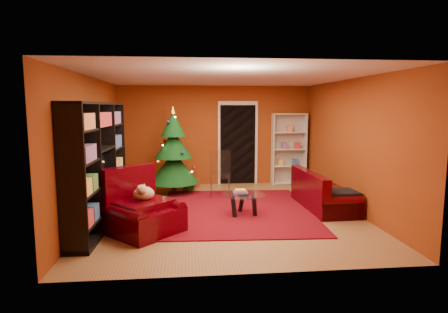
{
  "coord_description": "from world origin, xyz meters",
  "views": [
    {
      "loc": [
        -0.75,
        -7.08,
        2.04
      ],
      "look_at": [
        0.0,
        0.4,
        1.05
      ],
      "focal_mm": 30.0,
      "sensor_mm": 36.0,
      "label": 1
    }
  ],
  "objects": [
    {
      "name": "ceiling",
      "position": [
        0.0,
        0.0,
        2.62
      ],
      "size": [
        5.0,
        5.5,
        0.05
      ],
      "primitive_type": "cube",
      "color": "silver",
      "rests_on": "wall_back"
    },
    {
      "name": "wall_back",
      "position": [
        0.0,
        2.77,
        1.3
      ],
      "size": [
        5.0,
        0.05,
        2.6
      ],
      "primitive_type": "cube",
      "color": "#8C3913",
      "rests_on": "ground"
    },
    {
      "name": "christmas_tree",
      "position": [
        -1.06,
        1.79,
        1.01
      ],
      "size": [
        1.19,
        1.19,
        2.09
      ],
      "primitive_type": null,
      "rotation": [
        0.0,
        0.0,
        0.01
      ],
      "color": "#0A3412",
      "rests_on": "floor"
    },
    {
      "name": "coffee_table",
      "position": [
        0.3,
        -0.25,
        0.22
      ],
      "size": [
        0.83,
        0.83,
        0.51
      ],
      "primitive_type": null,
      "rotation": [
        0.0,
        0.0,
        -0.01
      ],
      "color": "gray",
      "rests_on": "rug"
    },
    {
      "name": "dog",
      "position": [
        -1.46,
        -1.0,
        0.64
      ],
      "size": [
        0.49,
        0.5,
        0.28
      ],
      "primitive_type": null,
      "rotation": [
        0.0,
        0.0,
        0.79
      ],
      "color": "beige",
      "rests_on": "armchair"
    },
    {
      "name": "doorway",
      "position": [
        0.6,
        2.73,
        1.05
      ],
      "size": [
        1.06,
        0.6,
        2.16
      ],
      "primitive_type": null,
      "color": "black",
      "rests_on": "floor"
    },
    {
      "name": "gift_box_red",
      "position": [
        -0.57,
        2.34,
        0.11
      ],
      "size": [
        0.27,
        0.27,
        0.22
      ],
      "primitive_type": "cube",
      "rotation": [
        0.0,
        0.0,
        -0.29
      ],
      "color": "maroon",
      "rests_on": "floor"
    },
    {
      "name": "floor",
      "position": [
        0.0,
        0.0,
        -0.03
      ],
      "size": [
        5.0,
        5.5,
        0.05
      ],
      "primitive_type": "cube",
      "color": "olive",
      "rests_on": "ground"
    },
    {
      "name": "gift_box_green",
      "position": [
        -0.72,
        2.1,
        0.13
      ],
      "size": [
        0.28,
        0.28,
        0.27
      ],
      "primitive_type": "cube",
      "rotation": [
        0.0,
        0.0,
        0.04
      ],
      "color": "#277A26",
      "rests_on": "floor"
    },
    {
      "name": "white_bookshelf",
      "position": [
        1.95,
        2.57,
        0.94
      ],
      "size": [
        0.9,
        0.33,
        1.93
      ],
      "primitive_type": null,
      "rotation": [
        0.0,
        0.0,
        -0.01
      ],
      "color": "white",
      "rests_on": "floor"
    },
    {
      "name": "sofa",
      "position": [
        2.02,
        0.11,
        0.39
      ],
      "size": [
        0.86,
        1.83,
        0.78
      ],
      "primitive_type": null,
      "rotation": [
        0.0,
        0.0,
        1.6
      ],
      "color": "#360007",
      "rests_on": "rug"
    },
    {
      "name": "wall_left",
      "position": [
        -2.52,
        0.0,
        1.3
      ],
      "size": [
        0.05,
        5.5,
        2.6
      ],
      "primitive_type": "cube",
      "color": "#8C3913",
      "rests_on": "ground"
    },
    {
      "name": "armchair",
      "position": [
        -1.46,
        -1.07,
        0.43
      ],
      "size": [
        1.56,
        1.56,
        0.86
      ],
      "primitive_type": null,
      "rotation": [
        0.0,
        0.0,
        0.79
      ],
      "color": "#360007",
      "rests_on": "rug"
    },
    {
      "name": "media_unit",
      "position": [
        -2.27,
        -0.6,
        1.06
      ],
      "size": [
        0.51,
        2.78,
        2.12
      ],
      "primitive_type": null,
      "rotation": [
        0.0,
        0.0,
        -0.03
      ],
      "color": "black",
      "rests_on": "floor"
    },
    {
      "name": "acrylic_chair",
      "position": [
        -0.0,
        1.28,
        0.48
      ],
      "size": [
        0.54,
        0.58,
        0.95
      ],
      "primitive_type": null,
      "rotation": [
        0.0,
        0.0,
        -0.1
      ],
      "color": "#66605B",
      "rests_on": "rug"
    },
    {
      "name": "wall_right",
      "position": [
        2.52,
        0.0,
        1.3
      ],
      "size": [
        0.05,
        5.5,
        2.6
      ],
      "primitive_type": "cube",
      "color": "#8C3913",
      "rests_on": "ground"
    },
    {
      "name": "rug",
      "position": [
        0.19,
        0.11,
        0.01
      ],
      "size": [
        3.11,
        3.57,
        0.02
      ],
      "primitive_type": "cube",
      "rotation": [
        0.0,
        0.0,
        -0.05
      ],
      "color": "maroon",
      "rests_on": "floor"
    }
  ]
}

